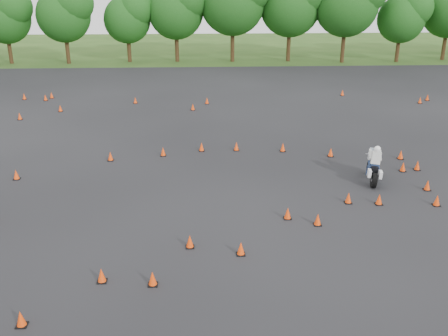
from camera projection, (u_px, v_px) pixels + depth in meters
ground at (229, 238)px, 18.28m from camera, size 140.00×140.00×0.00m
asphalt_pad at (222, 176)px, 23.87m from camera, size 62.00×62.00×0.00m
treeline at (241, 23)px, 49.50m from camera, size 86.98×32.56×11.03m
traffic_cones at (221, 176)px, 23.31m from camera, size 36.22×32.92×0.45m
rider_white at (372, 163)px, 23.04m from camera, size 1.16×2.40×1.78m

